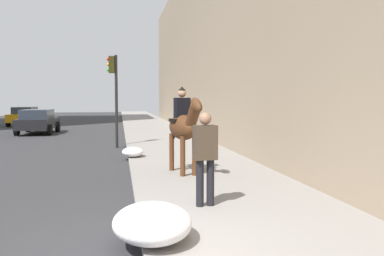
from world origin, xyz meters
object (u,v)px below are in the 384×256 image
at_px(mounted_horse_near, 184,126).
at_px(car_mid_lane, 38,121).
at_px(pedestrian_greeting, 205,153).
at_px(car_near_lane, 24,116).
at_px(traffic_light_near_curb, 114,86).

bearing_deg(mounted_horse_near, car_mid_lane, -167.51).
xyz_separation_m(pedestrian_greeting, car_near_lane, (26.35, 8.79, -0.34)).
bearing_deg(car_mid_lane, traffic_light_near_curb, -147.91).
bearing_deg(traffic_light_near_curb, pedestrian_greeting, -170.52).
distance_m(car_near_lane, car_mid_lane, 8.52).
height_order(mounted_horse_near, car_mid_lane, mounted_horse_near).
relative_size(pedestrian_greeting, traffic_light_near_curb, 0.44).
height_order(pedestrian_greeting, traffic_light_near_curb, traffic_light_near_curb).
xyz_separation_m(mounted_horse_near, car_near_lane, (23.05, 8.91, -0.61)).
xyz_separation_m(car_mid_lane, traffic_light_near_curb, (-7.89, -4.55, 1.85)).
bearing_deg(car_mid_lane, car_near_lane, 19.28).
bearing_deg(car_near_lane, pedestrian_greeting, 20.56).
bearing_deg(traffic_light_near_curb, car_near_lane, 23.78).
height_order(car_near_lane, car_mid_lane, same).
xyz_separation_m(mounted_horse_near, traffic_light_near_curb, (7.01, 1.85, 1.24)).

